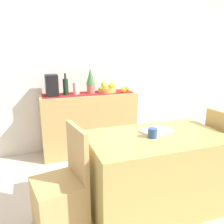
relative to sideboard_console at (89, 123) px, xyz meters
name	(u,v)px	position (x,y,z in m)	size (l,w,h in m)	color
ground_plane	(129,181)	(0.24, -0.92, -0.45)	(6.40, 6.40, 0.02)	beige
room_wall_rear	(100,58)	(0.24, 0.26, 0.91)	(6.40, 0.06, 2.70)	silver
sideboard_console	(89,123)	(0.00, 0.00, 0.00)	(1.34, 0.42, 0.88)	tan
table_runner	(88,93)	(0.00, 0.00, 0.44)	(1.26, 0.32, 0.01)	maroon
fruit_bowl	(107,90)	(0.27, 0.00, 0.48)	(0.26, 0.26, 0.07)	gold
apple_left	(104,86)	(0.22, -0.05, 0.54)	(0.06, 0.06, 0.06)	gold
apple_center	(113,85)	(0.36, -0.01, 0.55)	(0.07, 0.07, 0.07)	#82B238
apple_front	(104,84)	(0.24, 0.04, 0.55)	(0.08, 0.08, 0.08)	#8CA733
apple_upper	(111,86)	(0.30, -0.07, 0.55)	(0.07, 0.07, 0.07)	gold
wine_bottle	(66,87)	(-0.31, 0.00, 0.56)	(0.07, 0.07, 0.30)	#183122
coffee_maker	(52,85)	(-0.49, 0.00, 0.58)	(0.16, 0.18, 0.29)	black
ceramic_vase	(76,88)	(-0.17, 0.00, 0.52)	(0.09, 0.09, 0.17)	silver
potted_plant	(91,81)	(0.04, 0.00, 0.62)	(0.12, 0.12, 0.35)	#AA6658
orange_loose_end	(124,90)	(0.48, -0.12, 0.48)	(0.08, 0.08, 0.08)	orange
orange_loose_far	(127,89)	(0.56, -0.03, 0.48)	(0.07, 0.07, 0.07)	orange
dining_table	(155,172)	(0.29, -1.42, -0.07)	(1.24, 0.72, 0.74)	tan
open_book	(157,131)	(0.34, -1.33, 0.31)	(0.28, 0.21, 0.02)	white
coffee_cup	(152,133)	(0.23, -1.44, 0.34)	(0.08, 0.08, 0.09)	#324F8D
chair_near_window	(61,200)	(-0.60, -1.42, -0.17)	(0.47, 0.47, 0.90)	tan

